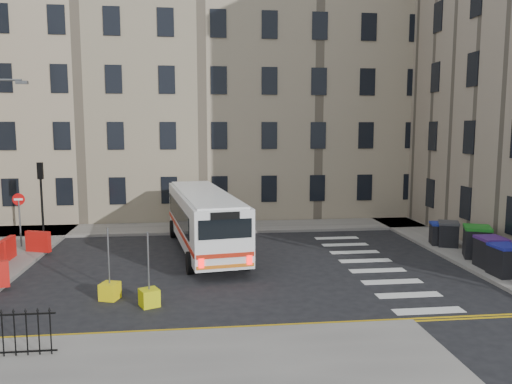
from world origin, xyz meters
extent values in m
plane|color=black|center=(0.00, 0.00, 0.00)|extent=(120.00, 120.00, 0.00)
cube|color=slate|center=(-6.00, 8.60, 0.07)|extent=(36.00, 3.20, 0.15)
cube|color=slate|center=(9.00, 4.00, 0.07)|extent=(2.40, 26.00, 0.15)
cube|color=tan|center=(-7.00, 15.50, 8.00)|extent=(38.00, 10.50, 16.00)
cylinder|color=black|center=(-12.00, 6.50, 1.75)|extent=(0.12, 0.12, 3.20)
cube|color=black|center=(-12.00, 6.50, 3.80)|extent=(0.28, 0.22, 0.90)
cylinder|color=#595B5E|center=(-12.50, 4.50, 1.35)|extent=(0.08, 0.08, 2.40)
cube|color=red|center=(-12.50, 4.50, 2.85)|extent=(0.60, 0.04, 0.60)
cube|color=red|center=(-12.20, 2.00, 0.65)|extent=(0.25, 1.25, 1.00)
cube|color=red|center=(-11.30, 3.30, 0.65)|extent=(1.26, 0.66, 1.00)
cube|color=white|center=(-3.34, 3.07, 1.69)|extent=(3.92, 10.83, 2.41)
cube|color=black|center=(-4.61, 3.37, 1.88)|extent=(1.29, 8.40, 0.96)
cube|color=black|center=(-2.21, 3.72, 1.88)|extent=(1.29, 8.40, 0.96)
cube|color=black|center=(-4.11, 8.32, 1.93)|extent=(2.11, 0.37, 1.06)
cube|color=black|center=(-2.57, -2.18, 2.17)|extent=(2.11, 0.37, 0.77)
cube|color=#B6220F|center=(-4.55, 2.89, 1.11)|extent=(1.55, 10.30, 0.17)
cube|color=#B6220F|center=(-2.14, 3.24, 1.11)|extent=(1.55, 10.30, 0.17)
cube|color=#FF0C0C|center=(-3.52, -2.33, 0.87)|extent=(0.22, 0.08, 0.39)
cube|color=#FF0C0C|center=(-1.62, -2.05, 0.87)|extent=(0.22, 0.08, 0.39)
cylinder|color=black|center=(-5.05, 6.42, 0.48)|extent=(0.41, 0.99, 0.96)
cylinder|color=black|center=(-2.67, 6.77, 0.48)|extent=(0.41, 0.99, 0.96)
cylinder|color=black|center=(-3.99, -0.82, 0.48)|extent=(0.41, 0.99, 0.96)
cylinder|color=black|center=(-1.61, -0.48, 0.48)|extent=(0.41, 0.99, 0.96)
cube|color=black|center=(8.63, -2.99, 0.73)|extent=(0.98, 1.13, 1.15)
cube|color=navy|center=(8.63, -2.99, 1.36)|extent=(1.03, 1.18, 0.12)
cube|color=black|center=(8.76, -1.80, 0.75)|extent=(1.01, 1.16, 1.19)
cube|color=#401B67|center=(8.76, -1.80, 1.41)|extent=(1.06, 1.21, 0.12)
cube|color=black|center=(9.10, -0.12, 0.81)|extent=(1.50, 1.58, 1.31)
cube|color=#186F1A|center=(9.10, -0.12, 1.53)|extent=(1.57, 1.66, 0.14)
cube|color=black|center=(8.93, 2.19, 0.71)|extent=(1.27, 1.35, 1.12)
cube|color=#343437|center=(8.93, 2.19, 1.32)|extent=(1.33, 1.41, 0.12)
cube|color=black|center=(8.63, 2.55, 0.66)|extent=(1.06, 1.16, 1.01)
cube|color=navy|center=(8.63, 2.55, 1.22)|extent=(1.12, 1.21, 0.11)
cube|color=yellow|center=(-6.78, -3.60, 0.30)|extent=(0.76, 0.76, 0.60)
cube|color=#C4C50B|center=(-5.32, -4.45, 0.30)|extent=(0.80, 0.80, 0.60)
camera|label=1|loc=(-3.58, -21.24, 6.07)|focal=35.00mm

